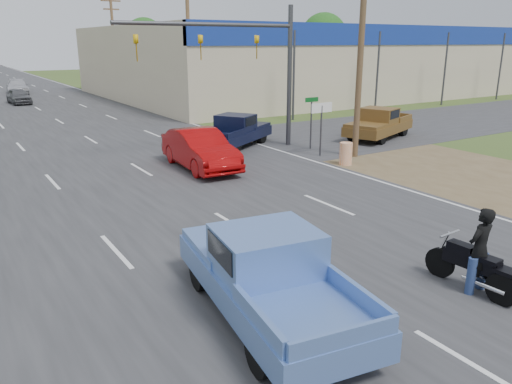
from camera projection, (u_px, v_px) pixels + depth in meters
ground at (475, 367)px, 8.39m from camera, size 200.00×200.00×0.00m
main_road at (38, 109)px, 40.67m from camera, size 15.00×180.00×0.02m
cross_road at (126, 161)px, 22.92m from camera, size 120.00×10.00×0.02m
dirt_verge at (427, 165)px, 22.12m from camera, size 8.00×18.00×0.01m
big_box_store at (338, 60)px, 56.13m from camera, size 50.00×28.10×6.60m
utility_pole_1 at (361, 40)px, 22.24m from camera, size 2.00×0.28×10.00m
utility_pole_2 at (189, 41)px, 36.76m from camera, size 2.00×0.28×10.00m
utility_pole_3 at (114, 41)px, 51.29m from camera, size 2.00×0.28×10.00m
tree_3 at (324, 36)px, 91.41m from camera, size 8.40×8.40×10.40m
tree_5 at (145, 38)px, 98.81m from camera, size 7.98×7.98×9.88m
barrel_0 at (346, 154)px, 22.05m from camera, size 0.56×0.56×1.00m
barrel_1 at (252, 127)px, 29.12m from camera, size 0.56×0.56×1.00m
lane_sign at (321, 116)px, 23.36m from camera, size 1.20×0.08×2.52m
street_name_sign at (311, 118)px, 24.97m from camera, size 0.80×0.08×2.61m
signal_mast at (245, 52)px, 23.72m from camera, size 9.12×0.40×7.00m
red_convertible at (200, 150)px, 21.30m from camera, size 2.05×5.14×1.66m
motorcycle at (480, 271)px, 10.75m from camera, size 0.70×2.26×1.15m
rider at (479, 253)px, 10.68m from camera, size 0.69×0.48×1.83m
blue_pickup at (266, 272)px, 9.84m from camera, size 2.87×5.65×1.79m
navy_pickup at (236, 130)px, 25.85m from camera, size 5.28×4.25×1.66m
brown_pickup at (378, 123)px, 27.90m from camera, size 5.59×3.73×1.73m
distant_car_grey at (19, 96)px, 43.66m from camera, size 1.79×3.99×1.33m
distant_car_silver at (17, 87)px, 52.19m from camera, size 2.48×5.20×1.46m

